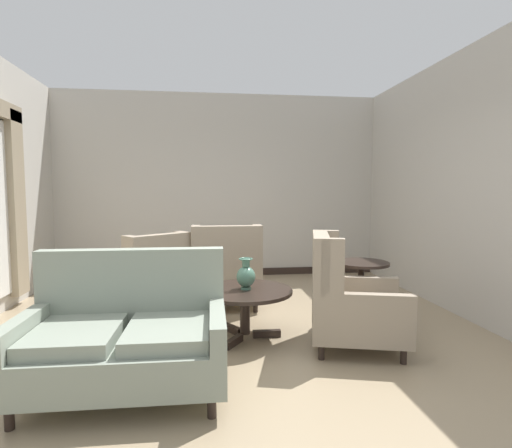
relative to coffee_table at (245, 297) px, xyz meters
name	(u,v)px	position (x,y,z in m)	size (l,w,h in m)	color
ground	(234,347)	(-0.13, -0.23, -0.41)	(9.22, 9.22, 0.00)	#9E896B
wall_back	(220,186)	(-0.13, 3.06, 1.14)	(5.64, 0.08, 3.10)	#BCB7AD
wall_right	(449,184)	(2.61, 0.76, 1.14)	(0.08, 4.61, 3.10)	#BCB7AD
baseboard_back	(220,273)	(-0.13, 3.01, -0.35)	(5.48, 0.03, 0.12)	black
coffee_table	(245,297)	(0.00, 0.00, 0.00)	(0.94, 0.94, 0.50)	black
porcelain_vase	(246,276)	(0.01, 0.00, 0.22)	(0.19, 0.19, 0.31)	#4C7A66
settee	(126,337)	(-0.97, -0.96, -0.01)	(1.46, 0.90, 1.01)	gray
armchair_far_left	(150,280)	(-1.03, 0.85, 0.01)	(1.11, 1.12, 0.99)	gray
armchair_beside_settee	(348,301)	(0.94, -0.36, 0.03)	(1.03, 0.98, 1.07)	gray
armchair_near_sideboard	(226,273)	(-0.13, 1.11, 0.02)	(0.84, 0.88, 1.06)	gray
side_table	(361,287)	(1.30, 0.23, 0.01)	(0.60, 0.60, 0.70)	black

